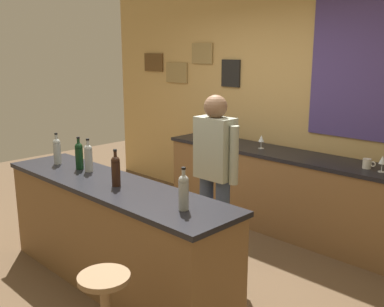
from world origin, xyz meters
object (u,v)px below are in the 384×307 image
object	(u,v)px
wine_bottle_d	(116,170)
wine_bottle_e	(184,191)
wine_glass_a	(261,139)
coffee_mug	(367,164)
bartender	(215,170)
wine_bottle_c	(88,157)
wine_glass_b	(382,160)
wine_bottle_b	(79,155)
wine_bottle_a	(57,150)

from	to	relation	value
wine_bottle_d	wine_bottle_e	distance (m)	0.79
wine_glass_a	wine_bottle_d	bearing A→B (deg)	-88.85
coffee_mug	wine_glass_a	bearing A→B (deg)	179.59
bartender	wine_bottle_c	size ratio (longest dim) A/B	5.29
bartender	wine_bottle_c	bearing A→B (deg)	-136.19
wine_glass_b	coffee_mug	xyz separation A→B (m)	(-0.15, 0.03, -0.06)
wine_bottle_b	wine_bottle_d	distance (m)	0.67
wine_bottle_a	wine_glass_a	distance (m)	2.24
wine_glass_b	wine_bottle_a	bearing A→B (deg)	-139.73
wine_bottle_b	wine_glass_a	bearing A→B (deg)	72.36
wine_bottle_a	wine_bottle_c	bearing A→B (deg)	7.59
bartender	wine_bottle_a	distance (m)	1.55
wine_glass_a	wine_bottle_c	bearing A→B (deg)	-104.19
wine_bottle_e	wine_glass_a	xyz separation A→B (m)	(-0.83, 2.06, -0.05)
wine_bottle_c	coffee_mug	world-z (taller)	wine_bottle_c
wine_bottle_a	wine_bottle_b	distance (m)	0.33
wine_bottle_c	wine_glass_b	size ratio (longest dim) A/B	1.97
wine_bottle_a	wine_bottle_e	distance (m)	1.78
bartender	wine_bottle_b	xyz separation A→B (m)	(-0.96, -0.81, 0.12)
bartender	wine_glass_a	bearing A→B (deg)	105.83
wine_bottle_a	wine_bottle_e	xyz separation A→B (m)	(1.78, -0.03, 0.00)
bartender	coffee_mug	distance (m)	1.47
wine_bottle_b	wine_glass_b	world-z (taller)	wine_bottle_b
wine_bottle_a	wine_glass_a	bearing A→B (deg)	64.83
wine_bottle_e	wine_bottle_a	bearing A→B (deg)	179.00
wine_bottle_c	wine_bottle_e	bearing A→B (deg)	-3.96
wine_glass_a	wine_bottle_e	bearing A→B (deg)	-67.99
wine_bottle_b	wine_bottle_e	distance (m)	1.46
wine_bottle_b	wine_bottle_e	size ratio (longest dim) A/B	1.00
wine_bottle_e	coffee_mug	xyz separation A→B (m)	(0.41, 2.05, -0.11)
bartender	wine_bottle_d	bearing A→B (deg)	-108.21
wine_bottle_a	coffee_mug	xyz separation A→B (m)	(2.19, 2.02, -0.11)
wine_bottle_d	wine_glass_b	bearing A→B (deg)	56.16
wine_bottle_b	wine_glass_a	distance (m)	2.08
wine_bottle_c	coffee_mug	xyz separation A→B (m)	(1.74, 1.96, -0.11)
wine_bottle_a	wine_bottle_d	xyz separation A→B (m)	(0.99, -0.03, 0.00)
wine_bottle_a	wine_bottle_e	world-z (taller)	same
bartender	wine_bottle_e	bearing A→B (deg)	-60.60
wine_bottle_a	wine_bottle_d	world-z (taller)	same
wine_bottle_e	wine_glass_a	bearing A→B (deg)	112.01
wine_bottle_d	wine_glass_a	world-z (taller)	wine_bottle_d
bartender	wine_glass_a	size ratio (longest dim) A/B	10.45
wine_bottle_d	wine_bottle_e	bearing A→B (deg)	-0.27
bartender	wine_bottle_a	bearing A→B (deg)	-146.32
bartender	wine_bottle_a	xyz separation A→B (m)	(-1.28, -0.86, 0.12)
wine_bottle_b	wine_glass_b	distance (m)	2.80
wine_bottle_e	wine_bottle_b	bearing A→B (deg)	176.99
wine_bottle_b	coffee_mug	world-z (taller)	wine_bottle_b
wine_bottle_c	wine_glass_a	xyz separation A→B (m)	(0.50, 1.96, -0.05)
wine_glass_a	wine_glass_b	world-z (taller)	same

